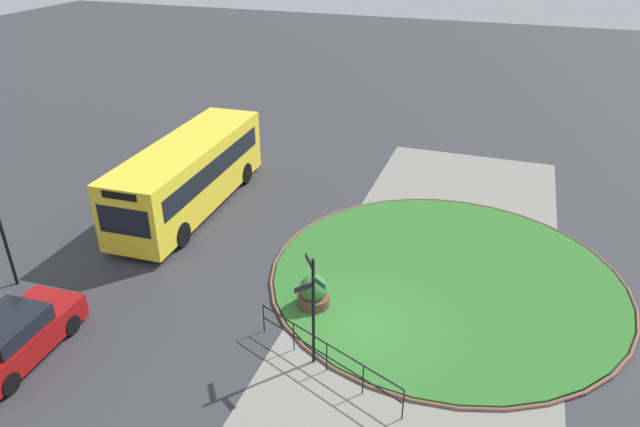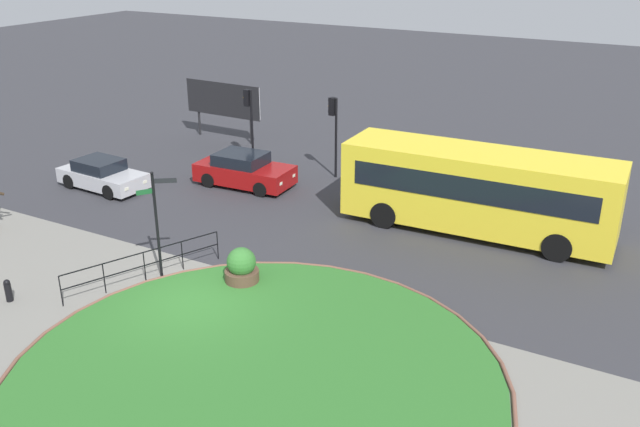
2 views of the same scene
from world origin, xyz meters
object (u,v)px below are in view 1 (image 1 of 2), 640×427
Objects in this scene: signpost_directional at (313,304)px; bus_yellow at (189,174)px; car_far_lane at (13,338)px; planter_near_signpost at (314,294)px.

signpost_directional is 0.36× the size of bus_yellow.
car_far_lane reaches higher than planter_near_signpost.
signpost_directional is 0.83× the size of car_far_lane.
car_far_lane is (-2.61, 8.34, -1.40)m from signpost_directional.
car_far_lane is at bearing 124.42° from planter_near_signpost.
bus_yellow is at bearing 55.78° from planter_near_signpost.
signpost_directional reaches higher than car_far_lane.
signpost_directional is 11.36m from bus_yellow.
signpost_directional is 2.96× the size of planter_near_signpost.
signpost_directional is at bearing -160.76° from planter_near_signpost.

